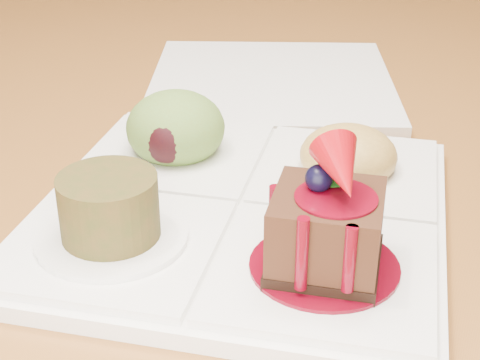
# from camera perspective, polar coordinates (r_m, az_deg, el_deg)

# --- Properties ---
(dining_table) EXTENTS (1.00, 1.80, 0.75)m
(dining_table) POSITION_cam_1_polar(r_m,az_deg,el_deg) (0.85, -8.26, 3.53)
(dining_table) COLOR brown
(dining_table) RESTS_ON ground
(sampler_plate) EXTENTS (0.30, 0.30, 0.11)m
(sampler_plate) POSITION_cam_1_polar(r_m,az_deg,el_deg) (0.54, -0.13, -0.94)
(sampler_plate) COLOR white
(sampler_plate) RESTS_ON dining_table
(second_plate) EXTENTS (0.29, 0.29, 0.01)m
(second_plate) POSITION_cam_1_polar(r_m,az_deg,el_deg) (0.79, 2.44, 7.51)
(second_plate) COLOR white
(second_plate) RESTS_ON dining_table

